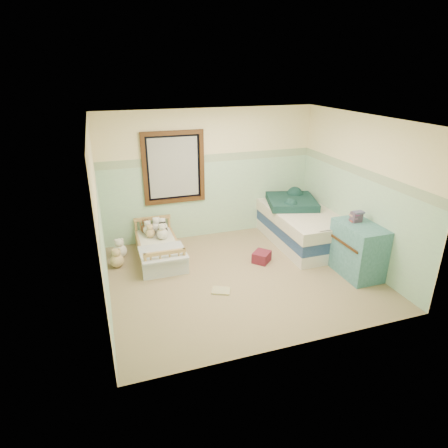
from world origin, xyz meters
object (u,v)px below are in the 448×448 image
object	(u,v)px
toddler_bed_frame	(159,253)
plush_floor_cream	(120,251)
red_pillow	(262,257)
dresser	(358,250)
twin_bed_frame	(299,236)
plush_floor_tan	(117,261)
floor_book	(221,291)

from	to	relation	value
toddler_bed_frame	plush_floor_cream	bearing A→B (deg)	159.37
toddler_bed_frame	red_pillow	size ratio (longest dim) A/B	4.65
dresser	twin_bed_frame	bearing A→B (deg)	100.68
twin_bed_frame	plush_floor_cream	bearing A→B (deg)	173.35
toddler_bed_frame	plush_floor_tan	xyz separation A→B (m)	(-0.74, -0.11, 0.03)
toddler_bed_frame	dresser	distance (m)	3.40
toddler_bed_frame	twin_bed_frame	world-z (taller)	twin_bed_frame
plush_floor_tan	toddler_bed_frame	bearing A→B (deg)	8.23
plush_floor_tan	floor_book	xyz separation A→B (m)	(1.45, -1.30, -0.10)
plush_floor_tan	dresser	bearing A→B (deg)	-21.39
plush_floor_cream	floor_book	world-z (taller)	plush_floor_cream
toddler_bed_frame	dresser	size ratio (longest dim) A/B	1.59
red_pillow	floor_book	xyz separation A→B (m)	(-0.97, -0.69, -0.08)
plush_floor_tan	floor_book	bearing A→B (deg)	-41.81
twin_bed_frame	floor_book	world-z (taller)	twin_bed_frame
twin_bed_frame	dresser	distance (m)	1.48
twin_bed_frame	red_pillow	distance (m)	1.18
plush_floor_tan	twin_bed_frame	bearing A→B (deg)	-0.64
dresser	floor_book	size ratio (longest dim) A/B	3.11
plush_floor_cream	floor_book	bearing A→B (deg)	-50.24
floor_book	plush_floor_tan	bearing A→B (deg)	163.42
plush_floor_tan	twin_bed_frame	world-z (taller)	plush_floor_tan
toddler_bed_frame	red_pillow	world-z (taller)	red_pillow
twin_bed_frame	red_pillow	xyz separation A→B (m)	(-1.04, -0.56, -0.02)
plush_floor_cream	twin_bed_frame	xyz separation A→B (m)	(3.39, -0.40, -0.01)
dresser	floor_book	distance (m)	2.33
red_pillow	twin_bed_frame	bearing A→B (deg)	28.42
toddler_bed_frame	dresser	xyz separation A→B (m)	(2.99, -1.57, 0.35)
red_pillow	floor_book	bearing A→B (deg)	-144.52
plush_floor_tan	plush_floor_cream	bearing A→B (deg)	78.30
toddler_bed_frame	twin_bed_frame	distance (m)	2.73
plush_floor_tan	floor_book	world-z (taller)	plush_floor_tan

